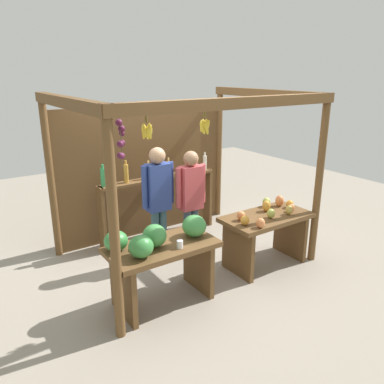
{
  "coord_description": "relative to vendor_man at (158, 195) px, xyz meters",
  "views": [
    {
      "loc": [
        -2.72,
        -4.22,
        2.58
      ],
      "look_at": [
        0.0,
        -0.22,
        1.04
      ],
      "focal_mm": 35.81,
      "sensor_mm": 36.0,
      "label": 1
    }
  ],
  "objects": [
    {
      "name": "bottle_shelf_unit",
      "position": [
        0.39,
        0.72,
        -0.19
      ],
      "size": [
        1.97,
        0.22,
        1.33
      ],
      "color": "brown",
      "rests_on": "ground"
    },
    {
      "name": "vendor_man",
      "position": [
        0.0,
        0.0,
        0.0
      ],
      "size": [
        0.48,
        0.22,
        1.63
      ],
      "rotation": [
        0.0,
        0.0,
        0.2
      ],
      "color": "#355760",
      "rests_on": "ground"
    },
    {
      "name": "vendor_woman",
      "position": [
        0.45,
        -0.12,
        -0.05
      ],
      "size": [
        0.48,
        0.21,
        1.55
      ],
      "rotation": [
        0.0,
        0.0,
        -0.17
      ],
      "color": "#394A5B",
      "rests_on": "ground"
    },
    {
      "name": "ground_plane",
      "position": [
        0.34,
        -0.1,
        -0.98
      ],
      "size": [
        12.0,
        12.0,
        0.0
      ],
      "primitive_type": "plane",
      "color": "gray",
      "rests_on": "ground"
    },
    {
      "name": "market_stall",
      "position": [
        0.33,
        0.39,
        0.39
      ],
      "size": [
        3.07,
        2.29,
        2.32
      ],
      "color": "brown",
      "rests_on": "ground"
    },
    {
      "name": "fruit_counter_left",
      "position": [
        -0.51,
        -0.92,
        -0.32
      ],
      "size": [
        1.27,
        0.65,
        0.98
      ],
      "color": "brown",
      "rests_on": "ground"
    },
    {
      "name": "fruit_counter_right",
      "position": [
        1.15,
        -0.92,
        -0.42
      ],
      "size": [
        1.24,
        0.67,
        0.89
      ],
      "color": "brown",
      "rests_on": "ground"
    }
  ]
}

